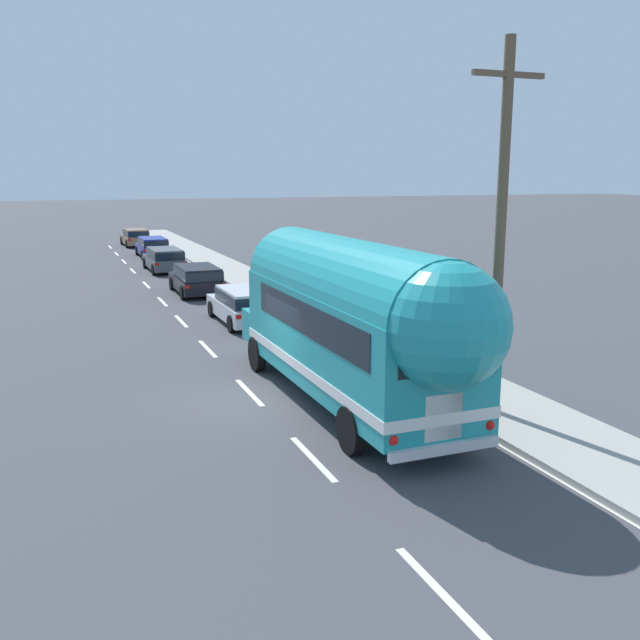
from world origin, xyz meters
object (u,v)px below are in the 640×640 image
at_px(painted_bus, 356,317).
at_px(car_fourth, 153,246).
at_px(utility_pole, 501,228).
at_px(car_lead, 245,303).
at_px(car_third, 164,258).
at_px(car_second, 197,278).
at_px(car_fifth, 135,236).

bearing_deg(painted_bus, car_fourth, 89.73).
height_order(utility_pole, car_lead, utility_pole).
bearing_deg(car_third, painted_bus, -89.49).
distance_m(car_second, car_fifth, 24.36).
height_order(painted_bus, car_third, painted_bus).
xyz_separation_m(car_lead, car_second, (-0.34, 7.28, 0.01)).
distance_m(utility_pole, car_fifth, 44.12).
relative_size(painted_bus, car_second, 2.51).
height_order(car_lead, car_fourth, same).
distance_m(painted_bus, car_lead, 10.82).
bearing_deg(car_lead, car_third, 91.69).
distance_m(car_third, car_fourth, 7.54).
height_order(car_third, car_fifth, same).
bearing_deg(car_third, car_lead, -88.31).
bearing_deg(car_second, painted_bus, -89.67).
bearing_deg(car_fourth, utility_pole, -85.71).
bearing_deg(car_third, car_fifth, 89.11).
bearing_deg(utility_pole, car_second, 98.58).
xyz_separation_m(painted_bus, car_third, (-0.24, 26.65, -1.51)).
bearing_deg(car_lead, painted_bus, -91.25).
bearing_deg(car_fourth, painted_bus, -90.27).
xyz_separation_m(car_lead, car_third, (-0.47, 15.94, 0.00)).
bearing_deg(utility_pole, car_third, 96.23).
xyz_separation_m(car_second, car_fourth, (0.27, 16.19, -0.00)).
height_order(painted_bus, car_lead, painted_bus).
distance_m(utility_pole, car_third, 28.57).
relative_size(utility_pole, car_second, 1.91).
distance_m(utility_pole, car_lead, 13.02).
bearing_deg(car_third, utility_pole, -83.77).
bearing_deg(car_fifth, utility_pole, -86.31).
relative_size(car_second, car_fifth, 1.03).
distance_m(utility_pole, painted_bus, 3.85).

